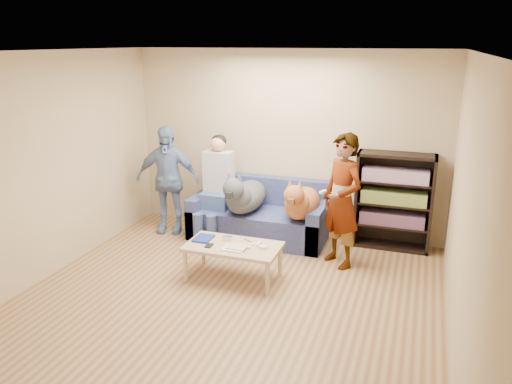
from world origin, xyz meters
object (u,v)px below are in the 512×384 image
at_px(person_standing_right, 342,201).
at_px(person_seated, 216,183).
at_px(notebook_blue, 203,238).
at_px(dog_gray, 244,196).
at_px(person_standing_left, 167,180).
at_px(coffee_table, 233,249).
at_px(dog_tan, 301,202).
at_px(bookshelf, 394,199).
at_px(sofa, 260,218).
at_px(camera_silver, 227,238).

relative_size(person_standing_right, person_seated, 1.13).
distance_m(notebook_blue, dog_gray, 1.10).
distance_m(person_standing_left, coffee_table, 1.89).
distance_m(person_seated, dog_gray, 0.48).
height_order(person_seated, coffee_table, person_seated).
bearing_deg(dog_tan, bookshelf, 20.35).
xyz_separation_m(sofa, dog_gray, (-0.15, -0.23, 0.38)).
bearing_deg(dog_gray, person_standing_right, -12.98).
bearing_deg(person_standing_left, bookshelf, -4.76).
xyz_separation_m(notebook_blue, person_seated, (-0.33, 1.17, 0.34)).
bearing_deg(dog_tan, dog_gray, -177.78).
distance_m(person_standing_right, notebook_blue, 1.73).
bearing_deg(person_standing_right, dog_gray, -152.73).
distance_m(dog_gray, coffee_table, 1.18).
height_order(person_standing_left, dog_tan, person_standing_left).
bearing_deg(sofa, notebook_blue, -102.19).
bearing_deg(camera_silver, sofa, 90.04).
height_order(dog_gray, dog_tan, dog_gray).
xyz_separation_m(person_seated, coffee_table, (0.73, -1.22, -0.40)).
relative_size(person_seated, bookshelf, 1.13).
relative_size(camera_silver, sofa, 0.06).
height_order(person_standing_right, notebook_blue, person_standing_right).
bearing_deg(coffee_table, person_standing_right, 35.56).
distance_m(camera_silver, bookshelf, 2.33).
bearing_deg(bookshelf, dog_tan, -159.65).
relative_size(person_standing_right, coffee_table, 1.51).
distance_m(person_standing_left, person_seated, 0.73).
distance_m(person_seated, bookshelf, 2.44).
xyz_separation_m(person_standing_left, person_seated, (0.73, 0.08, -0.01)).
bearing_deg(coffee_table, camera_silver, 135.00).
xyz_separation_m(sofa, bookshelf, (1.80, 0.23, 0.40)).
bearing_deg(notebook_blue, dog_gray, 83.04).
bearing_deg(bookshelf, coffee_table, -136.81).
distance_m(person_standing_left, camera_silver, 1.71).
relative_size(person_standing_left, person_seated, 1.06).
relative_size(camera_silver, person_seated, 0.07).
bearing_deg(dog_tan, camera_silver, -121.88).
relative_size(camera_silver, coffee_table, 0.10).
distance_m(sofa, dog_gray, 0.47).
distance_m(person_standing_left, sofa, 1.44).
bearing_deg(person_standing_right, notebook_blue, -113.51).
distance_m(sofa, person_seated, 0.79).
xyz_separation_m(notebook_blue, coffee_table, (0.40, -0.05, -0.06)).
distance_m(notebook_blue, coffee_table, 0.41).
distance_m(person_standing_right, person_seated, 1.89).
xyz_separation_m(notebook_blue, dog_tan, (0.92, 1.10, 0.22)).
bearing_deg(bookshelf, person_standing_left, -171.94).
height_order(person_standing_left, bookshelf, person_standing_left).
bearing_deg(bookshelf, person_seated, -171.48).
bearing_deg(person_seated, notebook_blue, -74.27).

